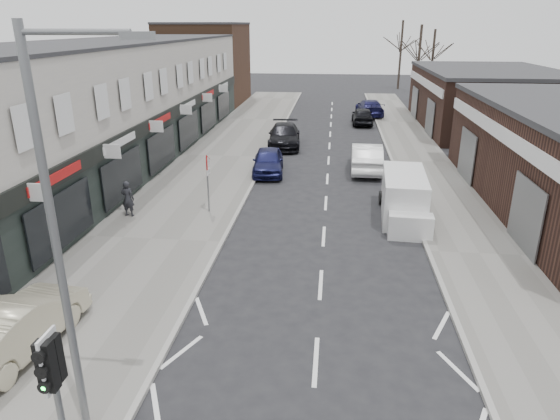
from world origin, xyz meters
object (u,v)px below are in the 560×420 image
(parked_car_right_a, at_px, (367,157))
(parked_car_right_c, at_px, (370,108))
(street_lamp, at_px, (62,228))
(parked_car_right_b, at_px, (362,116))
(parked_car_left_b, at_px, (284,136))
(sedan_on_pavement, at_px, (16,327))
(traffic_light, at_px, (52,374))
(warning_sign, at_px, (208,167))
(parked_car_left_a, at_px, (268,161))
(white_van, at_px, (404,198))
(pedestrian, at_px, (128,199))

(parked_car_right_a, distance_m, parked_car_right_c, 18.78)
(street_lamp, xyz_separation_m, parked_car_right_b, (7.17, 35.16, -3.90))
(street_lamp, bearing_deg, parked_car_left_b, 86.99)
(sedan_on_pavement, height_order, parked_car_right_c, sedan_on_pavement)
(traffic_light, height_order, warning_sign, traffic_light)
(parked_car_right_a, bearing_deg, street_lamp, 73.49)
(traffic_light, bearing_deg, parked_car_right_b, 79.04)
(parked_car_right_a, bearing_deg, parked_car_left_a, 13.02)
(white_van, bearing_deg, sedan_on_pavement, -131.38)
(traffic_light, height_order, parked_car_left_b, traffic_light)
(white_van, height_order, parked_car_right_a, white_van)
(warning_sign, xyz_separation_m, parked_car_left_a, (1.76, 6.76, -1.49))
(sedan_on_pavement, distance_m, parked_car_left_b, 24.44)
(parked_car_left_a, bearing_deg, white_van, -48.00)
(street_lamp, distance_m, warning_sign, 13.04)
(sedan_on_pavement, bearing_deg, parked_car_right_b, -101.98)
(sedan_on_pavement, distance_m, parked_car_right_c, 38.80)
(pedestrian, bearing_deg, parked_car_left_a, -116.96)
(traffic_light, xyz_separation_m, parked_car_left_b, (1.26, 27.51, -1.65))
(traffic_light, bearing_deg, warning_sign, 93.10)
(warning_sign, distance_m, parked_car_right_a, 10.89)
(traffic_light, relative_size, white_van, 0.61)
(sedan_on_pavement, bearing_deg, parked_car_right_a, -112.67)
(warning_sign, bearing_deg, traffic_light, -86.90)
(parked_car_left_b, bearing_deg, warning_sign, -102.58)
(street_lamp, bearing_deg, sedan_on_pavement, 143.65)
(warning_sign, relative_size, sedan_on_pavement, 0.61)
(street_lamp, bearing_deg, white_van, 59.10)
(parked_car_right_b, bearing_deg, street_lamp, 78.03)
(pedestrian, distance_m, parked_car_left_a, 9.25)
(parked_car_left_b, distance_m, parked_car_right_a, 7.74)
(parked_car_right_b, height_order, parked_car_right_c, parked_car_right_c)
(traffic_light, distance_m, parked_car_right_a, 22.94)
(warning_sign, relative_size, parked_car_right_a, 0.55)
(traffic_light, height_order, parked_car_right_b, traffic_light)
(pedestrian, bearing_deg, parked_car_left_b, -103.65)
(traffic_light, distance_m, warning_sign, 14.04)
(street_lamp, relative_size, white_van, 1.56)
(warning_sign, xyz_separation_m, pedestrian, (-3.40, -0.92, -1.28))
(sedan_on_pavement, height_order, parked_car_right_a, parked_car_right_a)
(pedestrian, xyz_separation_m, parked_car_left_a, (5.16, 7.68, -0.21))
(traffic_light, height_order, pedestrian, traffic_light)
(traffic_light, xyz_separation_m, pedestrian, (-4.16, 13.10, -1.50))
(traffic_light, relative_size, parked_car_right_c, 0.60)
(sedan_on_pavement, xyz_separation_m, parked_car_right_c, (11.10, 37.18, -0.09))
(parked_car_left_a, xyz_separation_m, parked_car_left_b, (0.26, 6.74, 0.05))
(warning_sign, height_order, pedestrian, warning_sign)
(traffic_light, bearing_deg, street_lamp, 95.88)
(street_lamp, xyz_separation_m, sedan_on_pavement, (-3.07, 2.26, -3.78))
(sedan_on_pavement, xyz_separation_m, pedestrian, (-0.96, 9.62, 0.07))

